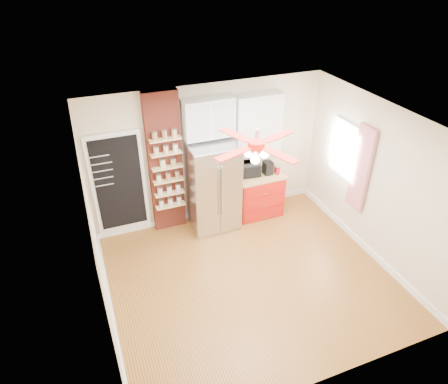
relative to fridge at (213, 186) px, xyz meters
name	(u,v)px	position (x,y,z in m)	size (l,w,h in m)	color
floor	(250,278)	(0.05, -1.63, -0.88)	(4.50, 4.50, 0.00)	olive
ceiling	(257,126)	(0.05, -1.63, 1.83)	(4.50, 4.50, 0.00)	white
wall_back	(208,154)	(0.05, 0.37, 0.48)	(4.50, 0.02, 2.70)	beige
wall_front	(331,309)	(0.05, -3.63, 0.48)	(4.50, 0.02, 2.70)	beige
wall_left	(97,247)	(-2.20, -1.63, 0.48)	(0.02, 4.00, 2.70)	beige
wall_right	(377,183)	(2.30, -1.63, 0.48)	(0.02, 4.00, 2.70)	beige
chalkboard	(119,184)	(-1.65, 0.33, 0.23)	(0.95, 0.05, 1.95)	white
brick_pillar	(165,164)	(-0.80, 0.29, 0.48)	(0.60, 0.16, 2.70)	maroon
fridge	(213,186)	(0.00, 0.00, 0.00)	(0.90, 0.70, 1.75)	#BBBBC0
upper_glass_cabinet	(208,118)	(0.00, 0.20, 1.27)	(0.90, 0.35, 0.70)	white
red_cabinet	(258,194)	(0.97, 0.05, -0.42)	(0.94, 0.64, 0.90)	red
upper_shelf_unit	(257,124)	(0.97, 0.22, 1.00)	(0.90, 0.30, 1.15)	white
window	(345,150)	(2.28, -0.73, 0.68)	(0.04, 0.75, 1.05)	white
curtain	(361,169)	(2.23, -1.28, 0.57)	(0.06, 0.40, 1.55)	red
ceiling_fan	(256,145)	(0.05, -1.63, 1.55)	(1.40, 1.40, 0.44)	silver
toaster_oven	(247,169)	(0.74, 0.10, 0.15)	(0.45, 0.31, 0.25)	black
coffee_maker	(268,168)	(1.13, 0.01, 0.16)	(0.16, 0.19, 0.26)	black
canister_left	(278,170)	(1.31, -0.06, 0.10)	(0.10, 0.10, 0.16)	#B0091C
canister_right	(277,169)	(1.34, 0.03, 0.09)	(0.09, 0.09, 0.13)	#AB090D
pantry_jar_oats	(163,163)	(-0.88, 0.16, 0.57)	(0.10, 0.10, 0.14)	beige
pantry_jar_beans	(173,162)	(-0.68, 0.17, 0.56)	(0.10, 0.10, 0.12)	#99864E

